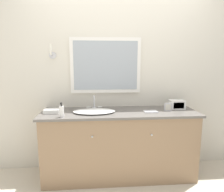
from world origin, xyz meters
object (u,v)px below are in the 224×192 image
sink_basin (94,111)px  appliance_box (177,104)px  soap_bottle (62,111)px  picture_frame (168,107)px

sink_basin → appliance_box: sink_basin is taller
soap_bottle → sink_basin: bearing=27.2°
sink_basin → soap_bottle: (-0.36, -0.19, 0.05)m
picture_frame → appliance_box: bearing=35.1°
soap_bottle → appliance_box: bearing=11.4°
sink_basin → appliance_box: size_ratio=2.68×
picture_frame → soap_bottle: bearing=-172.1°
sink_basin → appliance_box: bearing=5.6°
appliance_box → picture_frame: appliance_box is taller
appliance_box → picture_frame: bearing=-144.9°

